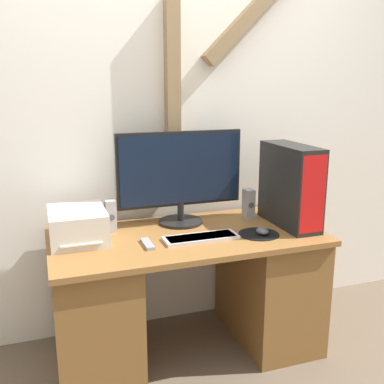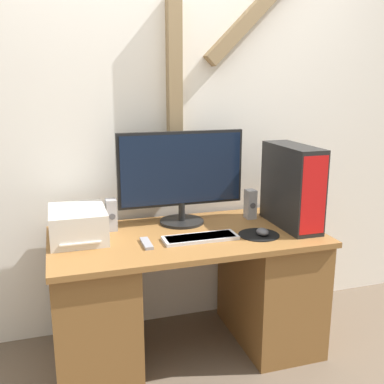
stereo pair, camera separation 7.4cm
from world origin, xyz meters
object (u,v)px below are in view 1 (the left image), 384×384
at_px(monitor, 180,173).
at_px(speaker_left, 111,216).
at_px(computer_tower, 291,186).
at_px(keyboard, 201,238).
at_px(mouse, 262,231).
at_px(speaker_right, 249,204).
at_px(printer, 78,225).
at_px(remote_control, 147,244).

height_order(monitor, speaker_left, monitor).
bearing_deg(computer_tower, monitor, 157.90).
distance_m(monitor, keyboard, 0.42).
height_order(mouse, speaker_right, speaker_right).
distance_m(keyboard, speaker_right, 0.50).
xyz_separation_m(mouse, speaker_right, (0.07, 0.32, 0.07)).
distance_m(monitor, speaker_right, 0.47).
relative_size(mouse, computer_tower, 0.18).
height_order(computer_tower, speaker_right, computer_tower).
height_order(printer, speaker_left, speaker_left).
xyz_separation_m(keyboard, mouse, (0.34, -0.04, 0.01)).
bearing_deg(mouse, speaker_right, 77.64).
distance_m(keyboard, mouse, 0.34).
height_order(keyboard, printer, printer).
bearing_deg(speaker_left, printer, -152.27).
relative_size(keyboard, speaker_left, 2.24).
bearing_deg(printer, mouse, -14.18).
height_order(monitor, computer_tower, monitor).
relative_size(speaker_left, remote_control, 1.12).
distance_m(keyboard, computer_tower, 0.62).
distance_m(mouse, speaker_left, 0.84).
xyz_separation_m(keyboard, printer, (-0.61, 0.20, 0.07)).
bearing_deg(speaker_left, mouse, -23.93).
height_order(speaker_right, remote_control, speaker_right).
xyz_separation_m(mouse, speaker_left, (-0.77, 0.34, 0.07)).
distance_m(computer_tower, remote_control, 0.89).
height_order(computer_tower, remote_control, computer_tower).
bearing_deg(speaker_right, printer, -175.77).
bearing_deg(monitor, speaker_left, -178.01).
bearing_deg(speaker_left, speaker_right, -1.59).
bearing_deg(computer_tower, mouse, -153.42).
bearing_deg(keyboard, monitor, 92.65).
bearing_deg(keyboard, mouse, -7.20).
bearing_deg(monitor, remote_control, -131.91).
relative_size(monitor, printer, 2.06).
distance_m(monitor, printer, 0.65).
relative_size(keyboard, computer_tower, 0.85).
bearing_deg(monitor, mouse, -45.00).
relative_size(keyboard, speaker_right, 2.24).
bearing_deg(printer, speaker_left, 27.73).
bearing_deg(speaker_left, computer_tower, -12.64).
bearing_deg(computer_tower, printer, 173.99).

